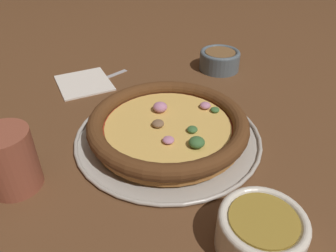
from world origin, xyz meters
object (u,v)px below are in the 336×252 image
at_px(pizza_tray, 168,136).
at_px(fork, 94,82).
at_px(bowl_far, 220,59).
at_px(drinking_cup, 9,160).
at_px(pizza, 168,125).
at_px(napkin, 84,82).
at_px(bowl_near, 261,231).

relative_size(pizza_tray, fork, 2.08).
height_order(bowl_far, drinking_cup, drinking_cup).
xyz_separation_m(pizza, drinking_cup, (-0.04, 0.28, 0.02)).
bearing_deg(drinking_cup, napkin, -24.18).
bearing_deg(pizza_tray, pizza, -112.90).
xyz_separation_m(pizza, fork, (0.28, 0.11, -0.03)).
distance_m(bowl_far, drinking_cup, 0.60).
distance_m(drinking_cup, napkin, 0.37).
bearing_deg(pizza_tray, bowl_far, -42.76).
height_order(bowl_near, fork, bowl_near).
xyz_separation_m(pizza_tray, bowl_far, (0.26, -0.24, 0.02)).
xyz_separation_m(pizza_tray, drinking_cup, (-0.04, 0.28, 0.05)).
bearing_deg(fork, bowl_far, 149.29).
xyz_separation_m(pizza, bowl_near, (-0.27, -0.04, 0.00)).
distance_m(bowl_near, napkin, 0.59).
distance_m(pizza, bowl_near, 0.28).
height_order(pizza, fork, pizza).
xyz_separation_m(pizza_tray, pizza, (-0.00, -0.00, 0.03)).
distance_m(bowl_far, fork, 0.34).
distance_m(pizza_tray, bowl_near, 0.28).
distance_m(pizza, bowl_far, 0.35).
bearing_deg(drinking_cup, pizza, -81.45).
relative_size(pizza_tray, bowl_near, 3.11).
distance_m(pizza, napkin, 0.32).
xyz_separation_m(drinking_cup, napkin, (0.33, -0.15, -0.05)).
distance_m(pizza_tray, pizza, 0.03).
relative_size(bowl_near, bowl_far, 1.08).
bearing_deg(fork, pizza_tray, 84.57).
distance_m(napkin, fork, 0.02).
xyz_separation_m(drinking_cup, fork, (0.33, -0.17, -0.05)).
xyz_separation_m(bowl_far, fork, (0.03, 0.34, -0.03)).
relative_size(bowl_near, napkin, 0.76).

